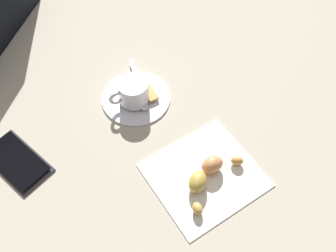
# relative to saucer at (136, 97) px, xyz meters

# --- Properties ---
(ground_plane) EXTENTS (1.80, 1.80, 0.00)m
(ground_plane) POSITION_rel_saucer_xyz_m (-0.10, 0.02, -0.00)
(ground_plane) COLOR #ADA492
(saucer) EXTENTS (0.14, 0.14, 0.01)m
(saucer) POSITION_rel_saucer_xyz_m (0.00, 0.00, 0.00)
(saucer) COLOR silver
(saucer) RESTS_ON ground
(espresso_cup) EXTENTS (0.06, 0.08, 0.05)m
(espresso_cup) POSITION_rel_saucer_xyz_m (-0.00, 0.01, 0.03)
(espresso_cup) COLOR silver
(espresso_cup) RESTS_ON saucer
(teaspoon) EXTENTS (0.12, 0.09, 0.01)m
(teaspoon) POSITION_rel_saucer_xyz_m (-0.00, -0.01, 0.01)
(teaspoon) COLOR silver
(teaspoon) RESTS_ON saucer
(sugar_packet) EXTENTS (0.07, 0.04, 0.01)m
(sugar_packet) POSITION_rel_saucer_xyz_m (-0.01, -0.03, 0.01)
(sugar_packet) COLOR tan
(sugar_packet) RESTS_ON saucer
(napkin) EXTENTS (0.21, 0.22, 0.00)m
(napkin) POSITION_rel_saucer_xyz_m (-0.21, 0.04, -0.00)
(napkin) COLOR white
(napkin) RESTS_ON ground
(croissant) EXTENTS (0.06, 0.14, 0.03)m
(croissant) POSITION_rel_saucer_xyz_m (-0.22, 0.04, 0.01)
(croissant) COLOR #D29448
(croissant) RESTS_ON napkin
(cell_phone) EXTENTS (0.13, 0.07, 0.01)m
(cell_phone) POSITION_rel_saucer_xyz_m (0.06, 0.25, 0.00)
(cell_phone) COLOR black
(cell_phone) RESTS_ON ground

